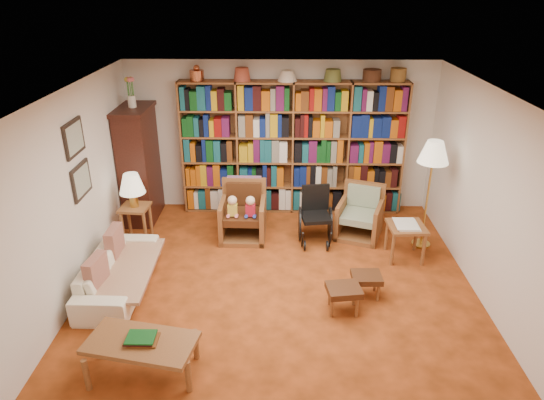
{
  "coord_description": "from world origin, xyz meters",
  "views": [
    {
      "loc": [
        0.0,
        -5.25,
        3.63
      ],
      "look_at": [
        -0.11,
        0.6,
        0.96
      ],
      "focal_mm": 32.0,
      "sensor_mm": 36.0,
      "label": 1
    }
  ],
  "objects_px": {
    "armchair_sage": "(359,216)",
    "floor_lamp": "(433,156)",
    "side_table_papers": "(406,230)",
    "armchair_leather": "(243,214)",
    "footstool_a": "(344,292)",
    "sofa": "(119,272)",
    "coffee_table": "(141,345)",
    "footstool_b": "(366,279)",
    "wheelchair": "(315,216)",
    "side_table_lamp": "(136,215)"
  },
  "relations": [
    {
      "from": "armchair_sage",
      "to": "floor_lamp",
      "type": "height_order",
      "value": "floor_lamp"
    },
    {
      "from": "wheelchair",
      "to": "footstool_a",
      "type": "distance_m",
      "value": 1.78
    },
    {
      "from": "floor_lamp",
      "to": "coffee_table",
      "type": "height_order",
      "value": "floor_lamp"
    },
    {
      "from": "footstool_b",
      "to": "wheelchair",
      "type": "bearing_deg",
      "value": 110.62
    },
    {
      "from": "footstool_a",
      "to": "coffee_table",
      "type": "relative_size",
      "value": 0.38
    },
    {
      "from": "footstool_b",
      "to": "coffee_table",
      "type": "xyz_separation_m",
      "value": [
        -2.43,
        -1.36,
        0.11
      ]
    },
    {
      "from": "armchair_leather",
      "to": "armchair_sage",
      "type": "distance_m",
      "value": 1.78
    },
    {
      "from": "side_table_lamp",
      "to": "armchair_leather",
      "type": "relative_size",
      "value": 0.66
    },
    {
      "from": "armchair_leather",
      "to": "footstool_a",
      "type": "distance_m",
      "value": 2.32
    },
    {
      "from": "sofa",
      "to": "armchair_sage",
      "type": "distance_m",
      "value": 3.61
    },
    {
      "from": "sofa",
      "to": "side_table_papers",
      "type": "distance_m",
      "value": 3.92
    },
    {
      "from": "armchair_sage",
      "to": "floor_lamp",
      "type": "relative_size",
      "value": 0.53
    },
    {
      "from": "floor_lamp",
      "to": "coffee_table",
      "type": "bearing_deg",
      "value": -142.46
    },
    {
      "from": "wheelchair",
      "to": "floor_lamp",
      "type": "xyz_separation_m",
      "value": [
        1.59,
        -0.15,
        1.01
      ]
    },
    {
      "from": "floor_lamp",
      "to": "armchair_sage",
      "type": "bearing_deg",
      "value": 158.89
    },
    {
      "from": "side_table_papers",
      "to": "footstool_b",
      "type": "distance_m",
      "value": 1.18
    },
    {
      "from": "floor_lamp",
      "to": "footstool_a",
      "type": "bearing_deg",
      "value": -130.08
    },
    {
      "from": "footstool_b",
      "to": "coffee_table",
      "type": "height_order",
      "value": "coffee_table"
    },
    {
      "from": "footstool_a",
      "to": "footstool_b",
      "type": "distance_m",
      "value": 0.44
    },
    {
      "from": "sofa",
      "to": "footstool_a",
      "type": "distance_m",
      "value": 2.85
    },
    {
      "from": "sofa",
      "to": "coffee_table",
      "type": "bearing_deg",
      "value": -154.13
    },
    {
      "from": "coffee_table",
      "to": "footstool_a",
      "type": "bearing_deg",
      "value": 26.52
    },
    {
      "from": "footstool_a",
      "to": "footstool_b",
      "type": "bearing_deg",
      "value": 43.99
    },
    {
      "from": "wheelchair",
      "to": "coffee_table",
      "type": "xyz_separation_m",
      "value": [
        -1.89,
        -2.82,
        -0.03
      ]
    },
    {
      "from": "side_table_lamp",
      "to": "side_table_papers",
      "type": "height_order",
      "value": "side_table_lamp"
    },
    {
      "from": "armchair_sage",
      "to": "floor_lamp",
      "type": "xyz_separation_m",
      "value": [
        0.9,
        -0.35,
        1.1
      ]
    },
    {
      "from": "side_table_lamp",
      "to": "side_table_papers",
      "type": "distance_m",
      "value": 3.94
    },
    {
      "from": "footstool_b",
      "to": "armchair_leather",
      "type": "bearing_deg",
      "value": 135.87
    },
    {
      "from": "wheelchair",
      "to": "coffee_table",
      "type": "relative_size",
      "value": 0.74
    },
    {
      "from": "armchair_sage",
      "to": "wheelchair",
      "type": "distance_m",
      "value": 0.72
    },
    {
      "from": "side_table_papers",
      "to": "coffee_table",
      "type": "bearing_deg",
      "value": -143.54
    },
    {
      "from": "armchair_sage",
      "to": "sofa",
      "type": "bearing_deg",
      "value": -154.81
    },
    {
      "from": "floor_lamp",
      "to": "footstool_b",
      "type": "height_order",
      "value": "floor_lamp"
    },
    {
      "from": "sofa",
      "to": "armchair_leather",
      "type": "relative_size",
      "value": 1.91
    },
    {
      "from": "side_table_lamp",
      "to": "coffee_table",
      "type": "bearing_deg",
      "value": -73.67
    },
    {
      "from": "coffee_table",
      "to": "armchair_leather",
      "type": "bearing_deg",
      "value": 75.01
    },
    {
      "from": "wheelchair",
      "to": "side_table_papers",
      "type": "distance_m",
      "value": 1.34
    },
    {
      "from": "armchair_leather",
      "to": "footstool_a",
      "type": "relative_size",
      "value": 1.99
    },
    {
      "from": "side_table_papers",
      "to": "armchair_sage",
      "type": "bearing_deg",
      "value": 128.04
    },
    {
      "from": "wheelchair",
      "to": "floor_lamp",
      "type": "bearing_deg",
      "value": -5.42
    },
    {
      "from": "armchair_sage",
      "to": "footstool_a",
      "type": "height_order",
      "value": "armchair_sage"
    },
    {
      "from": "armchair_leather",
      "to": "side_table_papers",
      "type": "height_order",
      "value": "armchair_leather"
    },
    {
      "from": "floor_lamp",
      "to": "side_table_papers",
      "type": "xyz_separation_m",
      "value": [
        -0.35,
        -0.36,
        -0.97
      ]
    },
    {
      "from": "footstool_a",
      "to": "wheelchair",
      "type": "bearing_deg",
      "value": 97.41
    },
    {
      "from": "floor_lamp",
      "to": "side_table_papers",
      "type": "distance_m",
      "value": 1.09
    },
    {
      "from": "sofa",
      "to": "side_table_papers",
      "type": "xyz_separation_m",
      "value": [
        3.82,
        0.83,
        0.19
      ]
    },
    {
      "from": "armchair_leather",
      "to": "wheelchair",
      "type": "relative_size",
      "value": 1.02
    },
    {
      "from": "armchair_sage",
      "to": "footstool_b",
      "type": "distance_m",
      "value": 1.66
    },
    {
      "from": "footstool_a",
      "to": "footstool_b",
      "type": "xyz_separation_m",
      "value": [
        0.32,
        0.31,
        -0.02
      ]
    },
    {
      "from": "side_table_lamp",
      "to": "side_table_papers",
      "type": "bearing_deg",
      "value": -6.01
    }
  ]
}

